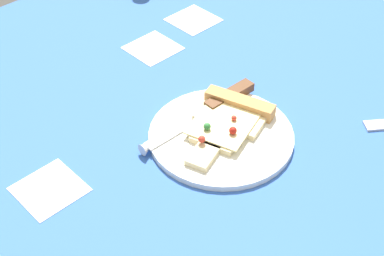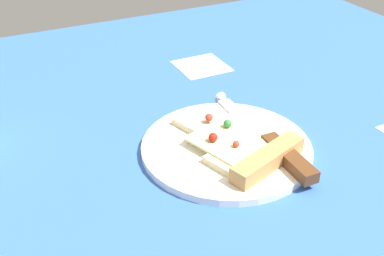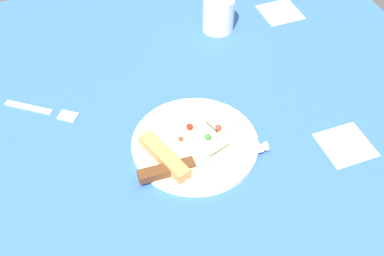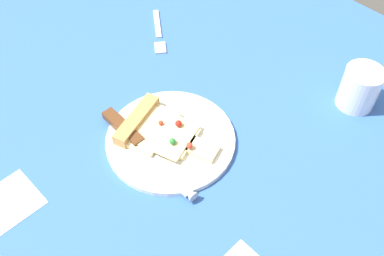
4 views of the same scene
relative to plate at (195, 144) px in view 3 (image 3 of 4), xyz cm
name	(u,v)px [view 3 (image 3 of 4)]	position (x,y,z in cm)	size (l,w,h in cm)	color
ground_plane	(179,158)	(-0.61, 3.41, -2.02)	(123.56, 123.56, 3.00)	#3360B7
plate	(195,144)	(0.00, 0.00, 0.00)	(23.31, 23.31, 1.05)	white
pizza_slice	(184,146)	(-0.80, 2.44, 1.32)	(13.90, 18.96, 2.53)	beige
knife	(192,164)	(-5.16, 2.61, 1.13)	(2.93, 24.06, 2.45)	silver
drinking_glass	(218,13)	(31.97, -17.89, 3.61)	(7.25, 7.25, 8.26)	white
fork	(45,110)	(18.65, 24.41, -0.12)	(10.65, 13.30, 0.80)	silver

